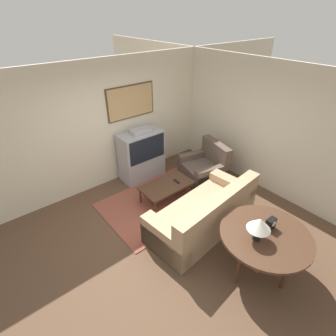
{
  "coord_description": "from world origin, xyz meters",
  "views": [
    {
      "loc": [
        -2.12,
        -2.71,
        3.49
      ],
      "look_at": [
        0.69,
        0.74,
        0.75
      ],
      "focal_mm": 28.0,
      "sensor_mm": 36.0,
      "label": 1
    }
  ],
  "objects_px": {
    "armchair": "(204,169)",
    "mantel_clock": "(271,224)",
    "couch": "(204,215)",
    "table_lamp": "(259,224)",
    "tv": "(142,155)",
    "console_table": "(265,237)",
    "coffee_table": "(167,186)"
  },
  "relations": [
    {
      "from": "armchair",
      "to": "mantel_clock",
      "type": "bearing_deg",
      "value": -10.56
    },
    {
      "from": "couch",
      "to": "table_lamp",
      "type": "relative_size",
      "value": 5.89
    },
    {
      "from": "armchair",
      "to": "table_lamp",
      "type": "distance_m",
      "value": 2.68
    },
    {
      "from": "table_lamp",
      "to": "mantel_clock",
      "type": "bearing_deg",
      "value": -0.16
    },
    {
      "from": "tv",
      "to": "mantel_clock",
      "type": "height_order",
      "value": "tv"
    },
    {
      "from": "console_table",
      "to": "table_lamp",
      "type": "relative_size",
      "value": 3.54
    },
    {
      "from": "table_lamp",
      "to": "console_table",
      "type": "bearing_deg",
      "value": -12.87
    },
    {
      "from": "armchair",
      "to": "coffee_table",
      "type": "distance_m",
      "value": 1.15
    },
    {
      "from": "armchair",
      "to": "console_table",
      "type": "xyz_separation_m",
      "value": [
        -1.13,
        -2.26,
        0.38
      ]
    },
    {
      "from": "tv",
      "to": "armchair",
      "type": "distance_m",
      "value": 1.49
    },
    {
      "from": "coffee_table",
      "to": "mantel_clock",
      "type": "height_order",
      "value": "mantel_clock"
    },
    {
      "from": "tv",
      "to": "mantel_clock",
      "type": "distance_m",
      "value": 3.27
    },
    {
      "from": "console_table",
      "to": "table_lamp",
      "type": "height_order",
      "value": "table_lamp"
    },
    {
      "from": "couch",
      "to": "console_table",
      "type": "distance_m",
      "value": 1.21
    },
    {
      "from": "coffee_table",
      "to": "console_table",
      "type": "xyz_separation_m",
      "value": [
        0.01,
        -2.24,
        0.33
      ]
    },
    {
      "from": "tv",
      "to": "armchair",
      "type": "relative_size",
      "value": 1.13
    },
    {
      "from": "tv",
      "to": "armchair",
      "type": "height_order",
      "value": "tv"
    },
    {
      "from": "coffee_table",
      "to": "armchair",
      "type": "bearing_deg",
      "value": 1.17
    },
    {
      "from": "console_table",
      "to": "table_lamp",
      "type": "bearing_deg",
      "value": 167.13
    },
    {
      "from": "table_lamp",
      "to": "tv",
      "type": "bearing_deg",
      "value": 84.81
    },
    {
      "from": "tv",
      "to": "couch",
      "type": "distance_m",
      "value": 2.17
    },
    {
      "from": "coffee_table",
      "to": "console_table",
      "type": "bearing_deg",
      "value": -89.64
    },
    {
      "from": "couch",
      "to": "console_table",
      "type": "height_order",
      "value": "couch"
    },
    {
      "from": "coffee_table",
      "to": "mantel_clock",
      "type": "bearing_deg",
      "value": -85.78
    },
    {
      "from": "armchair",
      "to": "mantel_clock",
      "type": "xyz_separation_m",
      "value": [
        -0.98,
        -2.22,
        0.53
      ]
    },
    {
      "from": "couch",
      "to": "console_table",
      "type": "xyz_separation_m",
      "value": [
        0.02,
        -1.15,
        0.37
      ]
    },
    {
      "from": "console_table",
      "to": "mantel_clock",
      "type": "relative_size",
      "value": 7.6
    },
    {
      "from": "armchair",
      "to": "coffee_table",
      "type": "relative_size",
      "value": 1.01
    },
    {
      "from": "couch",
      "to": "table_lamp",
      "type": "bearing_deg",
      "value": 75.84
    },
    {
      "from": "table_lamp",
      "to": "mantel_clock",
      "type": "xyz_separation_m",
      "value": [
        0.33,
        -0.0,
        -0.19
      ]
    },
    {
      "from": "couch",
      "to": "mantel_clock",
      "type": "height_order",
      "value": "mantel_clock"
    },
    {
      "from": "tv",
      "to": "table_lamp",
      "type": "relative_size",
      "value": 3.34
    }
  ]
}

